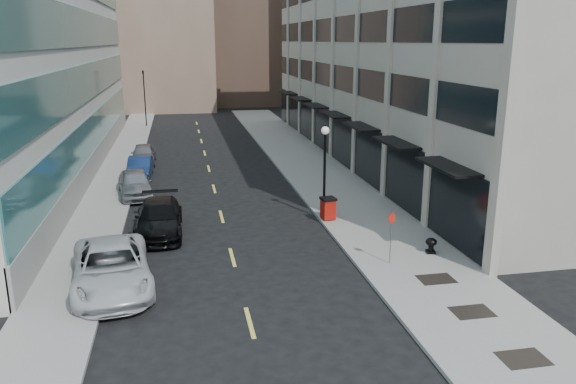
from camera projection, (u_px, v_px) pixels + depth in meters
name	position (u px, v px, depth m)	size (l,w,h in m)	color
ground	(258.00, 354.00, 17.03)	(160.00, 160.00, 0.00)	black
sidewalk_right	(327.00, 182.00, 37.34)	(5.00, 80.00, 0.15)	gray
sidewalk_left	(109.00, 193.00, 34.75)	(3.00, 80.00, 0.15)	gray
building_right	(424.00, 43.00, 43.39)	(15.30, 46.50, 18.25)	#B3A797
skyline_tan_near	(158.00, 4.00, 77.04)	(14.00, 18.00, 28.00)	#997B64
skyline_tan_far	(94.00, 28.00, 85.45)	(12.00, 14.00, 22.00)	#997B64
skyline_stone	(317.00, 35.00, 80.27)	(10.00, 14.00, 20.00)	#B3A797
grate_near	(523.00, 358.00, 16.50)	(1.40, 1.00, 0.01)	black
grate_mid	(472.00, 312.00, 19.34)	(1.40, 1.00, 0.01)	black
grate_far	(436.00, 279.00, 22.00)	(1.40, 1.00, 0.01)	black
road_centerline	(217.00, 201.00, 33.13)	(0.15, 68.20, 0.01)	#D8CC4C
traffic_signal	(143.00, 74.00, 59.99)	(0.66, 0.66, 6.98)	black
car_white_van	(112.00, 268.00, 21.31)	(2.83, 6.15, 1.71)	silver
car_black_pickup	(159.00, 218.00, 27.45)	(2.22, 5.46, 1.58)	black
car_silver_sedan	(135.00, 184.00, 33.99)	(1.93, 4.79, 1.63)	gray
car_blue_sedan	(140.00, 168.00, 38.68)	(1.52, 4.37, 1.44)	navy
car_grey_sedan	(144.00, 154.00, 43.16)	(1.77, 4.39, 1.50)	slate
trash_bin	(328.00, 208.00, 29.19)	(0.82, 0.87, 1.18)	#AD130B
lamppost	(325.00, 163.00, 29.02)	(0.41, 0.41, 4.93)	black
sign_post	(391.00, 229.00, 23.19)	(0.27, 0.08, 2.33)	slate
urn_planter	(431.00, 244.00, 24.61)	(0.50, 0.50, 0.69)	black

